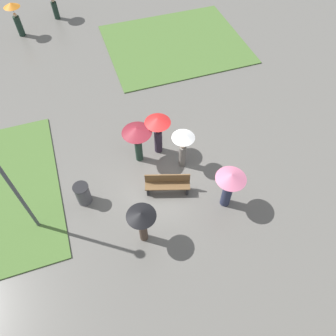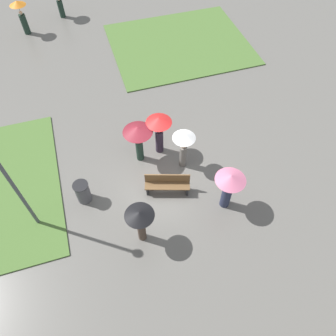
{
  "view_description": "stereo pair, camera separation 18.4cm",
  "coord_description": "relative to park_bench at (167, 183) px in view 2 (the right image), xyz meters",
  "views": [
    {
      "loc": [
        -2.13,
        -7.77,
        11.11
      ],
      "look_at": [
        0.24,
        -0.8,
        1.15
      ],
      "focal_mm": 35.0,
      "sensor_mm": 36.0,
      "label": 1
    },
    {
      "loc": [
        -1.96,
        -7.82,
        11.11
      ],
      "look_at": [
        0.24,
        -0.8,
        1.15
      ],
      "focal_mm": 35.0,
      "sensor_mm": 36.0,
      "label": 2
    }
  ],
  "objects": [
    {
      "name": "ground_plane",
      "position": [
        -0.14,
        1.03,
        -0.47
      ],
      "size": [
        90.0,
        90.0,
        0.0
      ],
      "primitive_type": "plane",
      "color": "#66635E"
    },
    {
      "name": "lawn_patch_far",
      "position": [
        3.69,
        9.46,
        -0.44
      ],
      "size": [
        7.81,
        6.52,
        0.06
      ],
      "color": "#4C7033",
      "rests_on": "ground_plane"
    },
    {
      "name": "park_bench",
      "position": [
        0.0,
        0.0,
        0.0
      ],
      "size": [
        1.8,
        0.94,
        0.9
      ],
      "rotation": [
        0.0,
        0.0,
        -0.31
      ],
      "color": "brown",
      "rests_on": "ground_plane"
    },
    {
      "name": "lamp_post",
      "position": [
        -5.05,
        0.05,
        2.66
      ],
      "size": [
        0.32,
        0.32,
        4.94
      ],
      "color": "#474C51",
      "rests_on": "ground_plane"
    },
    {
      "name": "trash_bin",
      "position": [
        -3.22,
        0.58,
        0.02
      ],
      "size": [
        0.6,
        0.6,
        0.97
      ],
      "color": "#4C4C51",
      "rests_on": "ground_plane"
    },
    {
      "name": "crowd_person_maroon",
      "position": [
        -0.62,
        1.9,
        1.06
      ],
      "size": [
        1.2,
        1.2,
        1.93
      ],
      "rotation": [
        0.0,
        0.0,
        5.05
      ],
      "color": "#1E3328",
      "rests_on": "ground_plane"
    },
    {
      "name": "crowd_person_red",
      "position": [
        0.3,
        2.1,
        0.97
      ],
      "size": [
        1.06,
        1.06,
        1.98
      ],
      "rotation": [
        0.0,
        0.0,
        3.4
      ],
      "color": "#2D2333",
      "rests_on": "ground_plane"
    },
    {
      "name": "crowd_person_black",
      "position": [
        -1.47,
        -1.68,
        0.87
      ],
      "size": [
        1.0,
        1.0,
        1.84
      ],
      "rotation": [
        0.0,
        0.0,
        5.29
      ],
      "color": "#47382D",
      "rests_on": "ground_plane"
    },
    {
      "name": "crowd_person_pink",
      "position": [
        1.92,
        -1.27,
        0.9
      ],
      "size": [
        1.11,
        1.11,
        1.91
      ],
      "rotation": [
        0.0,
        0.0,
        5.48
      ],
      "color": "#282D47",
      "rests_on": "ground_plane"
    },
    {
      "name": "crowd_person_white",
      "position": [
        1.01,
        1.05,
        0.92
      ],
      "size": [
        0.91,
        0.91,
        1.93
      ],
      "rotation": [
        0.0,
        0.0,
        5.04
      ],
      "color": "slate",
      "rests_on": "ground_plane"
    },
    {
      "name": "lone_walker_far_path",
      "position": [
        -4.73,
        13.32,
        0.82
      ],
      "size": [
        0.92,
        0.92,
        1.96
      ],
      "rotation": [
        0.0,
        0.0,
        2.39
      ],
      "color": "#1E3328",
      "rests_on": "ground_plane"
    }
  ]
}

